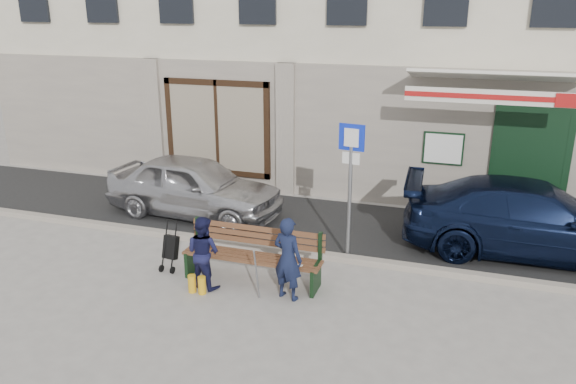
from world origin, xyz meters
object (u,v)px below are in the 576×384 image
at_px(car_silver, 194,186).
at_px(stroller, 171,248).
at_px(parking_sign, 350,171).
at_px(woman, 203,252).
at_px(bench, 250,256).
at_px(man, 288,259).
at_px(car_navy, 533,219).

relative_size(car_silver, stroller, 4.44).
relative_size(parking_sign, woman, 2.05).
xyz_separation_m(bench, man, (0.80, -0.36, 0.23)).
bearing_deg(bench, stroller, -179.67).
bearing_deg(bench, man, -24.27).
bearing_deg(car_silver, woman, -145.73).
relative_size(car_silver, parking_sign, 1.56).
bearing_deg(car_navy, woman, 117.57).
xyz_separation_m(woman, stroller, (-0.85, 0.40, -0.23)).
xyz_separation_m(car_navy, woman, (-5.27, -3.11, -0.07)).
relative_size(man, stroller, 1.54).
distance_m(car_silver, stroller, 2.72).
xyz_separation_m(car_navy, parking_sign, (-3.22, -1.31, 1.00)).
relative_size(man, woman, 1.11).
bearing_deg(parking_sign, man, -100.03).
bearing_deg(stroller, car_silver, 115.34).
xyz_separation_m(bench, stroller, (-1.50, -0.01, -0.06)).
relative_size(car_navy, stroller, 5.32).
height_order(parking_sign, bench, parking_sign).
height_order(man, stroller, man).
distance_m(bench, stroller, 1.51).
relative_size(car_silver, bench, 1.65).
bearing_deg(parking_sign, stroller, -145.42).
distance_m(car_navy, woman, 6.12).
bearing_deg(stroller, woman, -17.90).
bearing_deg(woman, stroller, -10.61).
xyz_separation_m(car_silver, parking_sign, (3.73, -1.18, 1.01)).
xyz_separation_m(car_navy, man, (-3.82, -3.05, -0.00)).
bearing_deg(car_navy, stroller, 110.90).
height_order(bench, stroller, bench).
height_order(man, woman, man).
height_order(car_silver, car_navy, car_navy).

